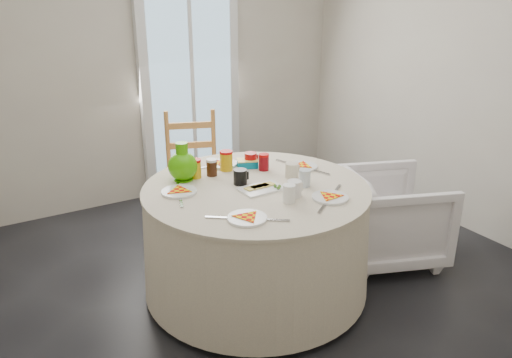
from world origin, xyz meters
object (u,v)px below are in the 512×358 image
armchair (389,210)px  green_pitcher (183,162)px  table (256,239)px  wooden_chair (194,177)px

armchair → green_pitcher: (-1.40, 0.49, 0.48)m
table → wooden_chair: wooden_chair is taller
wooden_chair → table: bearing=-70.6°
armchair → table: bearing=103.1°
table → wooden_chair: size_ratio=1.48×
table → green_pitcher: size_ratio=5.96×
armchair → wooden_chair: bearing=62.0°
armchair → green_pitcher: green_pitcher is taller
wooden_chair → armchair: size_ratio=1.34×
table → green_pitcher: green_pitcher is taller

